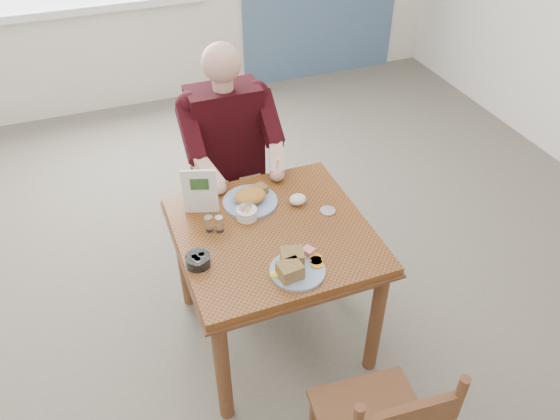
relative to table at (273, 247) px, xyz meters
name	(u,v)px	position (x,y,z in m)	size (l,w,h in m)	color
floor	(274,331)	(0.00, 0.00, -0.64)	(6.00, 6.00, 0.00)	#5F584D
lemon_wedge	(276,274)	(-0.10, -0.30, 0.13)	(0.06, 0.04, 0.03)	#F5F533
napkin	(298,199)	(0.19, 0.14, 0.14)	(0.09, 0.07, 0.05)	white
metal_dish	(328,211)	(0.30, 0.03, 0.12)	(0.08, 0.08, 0.01)	silver
table	(273,247)	(0.00, 0.00, 0.00)	(0.92, 0.92, 0.75)	brown
chair_far	(229,184)	(0.00, 0.80, -0.16)	(0.42, 0.42, 0.95)	brown
diner	(230,145)	(0.00, 0.71, 0.17)	(0.53, 0.56, 1.39)	gray
near_plate	(295,266)	(-0.01, -0.29, 0.14)	(0.26, 0.25, 0.08)	white
far_plate	(251,198)	(-0.03, 0.24, 0.14)	(0.35, 0.35, 0.08)	white
caddy	(247,214)	(-0.09, 0.13, 0.14)	(0.12, 0.12, 0.08)	white
shakers	(214,224)	(-0.26, 0.09, 0.15)	(0.09, 0.07, 0.08)	white
creamer	(198,260)	(-0.39, -0.10, 0.14)	(0.13, 0.13, 0.05)	white
menu	(200,191)	(-0.28, 0.25, 0.24)	(0.16, 0.07, 0.25)	white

